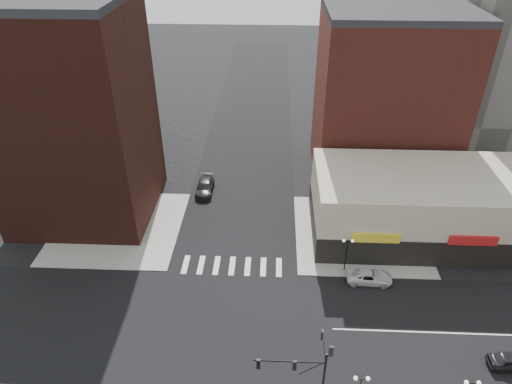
{
  "coord_description": "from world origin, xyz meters",
  "views": [
    {
      "loc": [
        4.15,
        -28.92,
        33.77
      ],
      "look_at": [
        2.6,
        6.18,
        11.0
      ],
      "focal_mm": 32.0,
      "sensor_mm": 36.0,
      "label": 1
    }
  ],
  "objects_px": {
    "white_suv": "(369,277)",
    "traffic_signal": "(311,367)",
    "dark_sedan_north": "(205,187)",
    "street_lamp_ne": "(347,247)"
  },
  "relations": [
    {
      "from": "white_suv",
      "to": "traffic_signal",
      "type": "bearing_deg",
      "value": 155.62
    },
    {
      "from": "traffic_signal",
      "to": "dark_sedan_north",
      "type": "distance_m",
      "value": 33.35
    },
    {
      "from": "traffic_signal",
      "to": "white_suv",
      "type": "distance_m",
      "value": 16.58
    },
    {
      "from": "traffic_signal",
      "to": "dark_sedan_north",
      "type": "relative_size",
      "value": 1.44
    },
    {
      "from": "traffic_signal",
      "to": "street_lamp_ne",
      "type": "bearing_deg",
      "value": 73.25
    },
    {
      "from": "white_suv",
      "to": "dark_sedan_north",
      "type": "distance_m",
      "value": 25.43
    },
    {
      "from": "traffic_signal",
      "to": "street_lamp_ne",
      "type": "relative_size",
      "value": 1.87
    },
    {
      "from": "street_lamp_ne",
      "to": "white_suv",
      "type": "height_order",
      "value": "street_lamp_ne"
    },
    {
      "from": "street_lamp_ne",
      "to": "dark_sedan_north",
      "type": "xyz_separation_m",
      "value": [
        -17.08,
        14.88,
        -2.51
      ]
    },
    {
      "from": "traffic_signal",
      "to": "dark_sedan_north",
      "type": "height_order",
      "value": "traffic_signal"
    }
  ]
}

